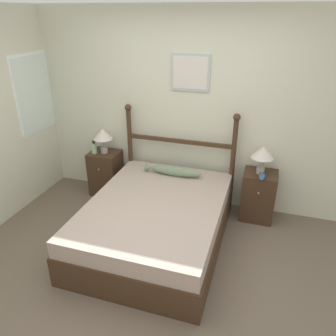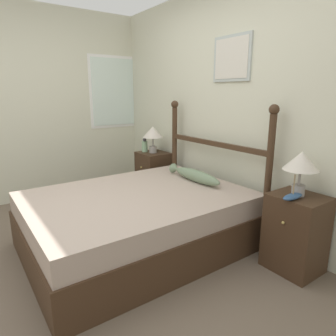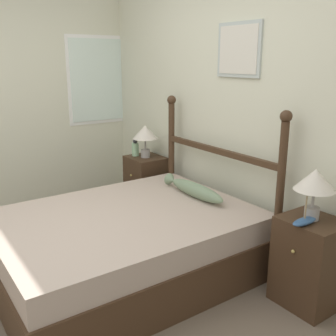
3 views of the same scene
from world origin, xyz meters
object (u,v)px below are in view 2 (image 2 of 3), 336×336
at_px(model_boat, 293,196).
at_px(table_lamp_right, 301,163).
at_px(table_lamp_left, 153,133).
at_px(nightstand_left, 153,175).
at_px(fish_pillow, 194,175).
at_px(bottle, 145,146).
at_px(bed, 138,220).
at_px(nightstand_right, 295,233).

bearing_deg(model_boat, table_lamp_right, 103.10).
distance_m(table_lamp_left, model_boat, 2.18).
bearing_deg(nightstand_left, fish_pillow, -9.07).
relative_size(table_lamp_left, model_boat, 1.59).
distance_m(table_lamp_right, model_boat, 0.27).
height_order(nightstand_left, model_boat, model_boat).
bearing_deg(nightstand_left, bottle, -151.28).
bearing_deg(bottle, nightstand_left, 28.72).
bearing_deg(bottle, table_lamp_right, 1.37).
height_order(bed, table_lamp_right, table_lamp_right).
height_order(table_lamp_left, bottle, table_lamp_left).
distance_m(bed, bottle, 1.52).
bearing_deg(table_lamp_right, nightstand_left, 179.76).
bearing_deg(fish_pillow, nightstand_right, 9.02).
relative_size(nightstand_right, table_lamp_left, 1.81).
xyz_separation_m(nightstand_right, bottle, (-2.28, -0.06, 0.41)).
xyz_separation_m(bottle, model_boat, (2.29, -0.05, -0.06)).
xyz_separation_m(nightstand_left, model_boat, (2.18, -0.12, 0.35)).
bearing_deg(model_boat, table_lamp_left, 177.15).
xyz_separation_m(nightstand_right, table_lamp_right, (-0.01, -0.01, 0.59)).
height_order(table_lamp_right, bottle, table_lamp_right).
relative_size(bed, nightstand_right, 3.06).
distance_m(nightstand_right, model_boat, 0.37).
distance_m(table_lamp_right, bottle, 2.28).
distance_m(model_boat, fish_pillow, 1.10).
xyz_separation_m(table_lamp_right, bottle, (-2.27, -0.05, -0.18)).
relative_size(bed, model_boat, 8.80).
xyz_separation_m(nightstand_left, table_lamp_left, (0.01, -0.01, 0.59)).
bearing_deg(table_lamp_left, model_boat, -2.85).
relative_size(bottle, fish_pillow, 0.26).
xyz_separation_m(bottle, fish_pillow, (1.20, -0.11, -0.14)).
height_order(table_lamp_left, model_boat, table_lamp_left).
height_order(bottle, fish_pillow, bottle).
bearing_deg(table_lamp_left, nightstand_left, 143.98).
xyz_separation_m(bed, nightstand_right, (1.08, 0.87, 0.06)).
height_order(nightstand_left, fish_pillow, fish_pillow).
height_order(bottle, model_boat, model_boat).
bearing_deg(fish_pillow, table_lamp_right, 8.67).
distance_m(bed, nightstand_right, 1.39).
distance_m(bed, table_lamp_right, 1.52).
distance_m(nightstand_right, table_lamp_left, 2.24).
bearing_deg(table_lamp_left, bottle, -156.61).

